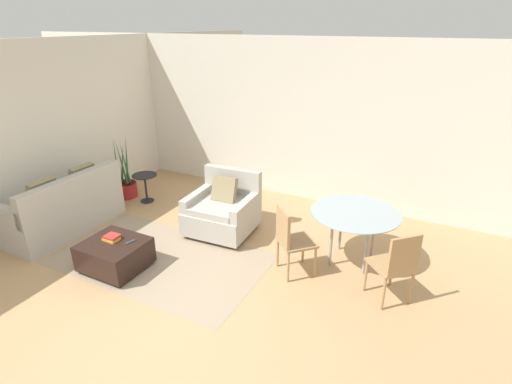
{
  "coord_description": "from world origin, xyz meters",
  "views": [
    {
      "loc": [
        2.6,
        -2.64,
        2.97
      ],
      "look_at": [
        0.26,
        1.96,
        0.75
      ],
      "focal_mm": 28.0,
      "sensor_mm": 36.0,
      "label": 1
    }
  ],
  "objects_px": {
    "ottoman": "(115,254)",
    "potted_plant": "(125,185)",
    "tv_remote_primary": "(130,242)",
    "side_table": "(145,183)",
    "dining_chair_near_right": "(396,263)",
    "dining_chair_near_left": "(290,237)",
    "armchair": "(223,210)",
    "dining_table": "(355,217)",
    "couch": "(64,210)",
    "book_stack": "(112,238)"
  },
  "relations": [
    {
      "from": "armchair",
      "to": "dining_chair_near_left",
      "type": "xyz_separation_m",
      "value": [
        1.33,
        -0.58,
        0.17
      ]
    },
    {
      "from": "couch",
      "to": "book_stack",
      "type": "bearing_deg",
      "value": -15.98
    },
    {
      "from": "dining_table",
      "to": "armchair",
      "type": "bearing_deg",
      "value": -178.46
    },
    {
      "from": "tv_remote_primary",
      "to": "potted_plant",
      "type": "distance_m",
      "value": 2.45
    },
    {
      "from": "dining_table",
      "to": "dining_chair_near_right",
      "type": "xyz_separation_m",
      "value": [
        0.63,
        -0.63,
        -0.13
      ]
    },
    {
      "from": "armchair",
      "to": "potted_plant",
      "type": "distance_m",
      "value": 2.29
    },
    {
      "from": "side_table",
      "to": "ottoman",
      "type": "bearing_deg",
      "value": -59.45
    },
    {
      "from": "dining_table",
      "to": "dining_chair_near_left",
      "type": "relative_size",
      "value": 1.27
    },
    {
      "from": "tv_remote_primary",
      "to": "side_table",
      "type": "bearing_deg",
      "value": 126.47
    },
    {
      "from": "book_stack",
      "to": "dining_chair_near_right",
      "type": "relative_size",
      "value": 0.23
    },
    {
      "from": "dining_table",
      "to": "dining_chair_near_right",
      "type": "height_order",
      "value": "dining_chair_near_right"
    },
    {
      "from": "dining_table",
      "to": "dining_chair_near_right",
      "type": "bearing_deg",
      "value": -45.0
    },
    {
      "from": "book_stack",
      "to": "side_table",
      "type": "relative_size",
      "value": 0.41
    },
    {
      "from": "couch",
      "to": "side_table",
      "type": "bearing_deg",
      "value": 73.69
    },
    {
      "from": "potted_plant",
      "to": "side_table",
      "type": "xyz_separation_m",
      "value": [
        0.49,
        -0.0,
        0.14
      ]
    },
    {
      "from": "potted_plant",
      "to": "dining_table",
      "type": "xyz_separation_m",
      "value": [
        4.23,
        -0.26,
        0.43
      ]
    },
    {
      "from": "ottoman",
      "to": "potted_plant",
      "type": "height_order",
      "value": "potted_plant"
    },
    {
      "from": "potted_plant",
      "to": "dining_chair_near_right",
      "type": "xyz_separation_m",
      "value": [
        4.86,
        -0.88,
        0.3
      ]
    },
    {
      "from": "potted_plant",
      "to": "dining_chair_near_left",
      "type": "xyz_separation_m",
      "value": [
        3.6,
        -0.88,
        0.3
      ]
    },
    {
      "from": "potted_plant",
      "to": "book_stack",
      "type": "bearing_deg",
      "value": -49.74
    },
    {
      "from": "book_stack",
      "to": "tv_remote_primary",
      "type": "height_order",
      "value": "book_stack"
    },
    {
      "from": "dining_chair_near_left",
      "to": "armchair",
      "type": "bearing_deg",
      "value": 156.51
    },
    {
      "from": "couch",
      "to": "ottoman",
      "type": "xyz_separation_m",
      "value": [
        1.47,
        -0.44,
        -0.11
      ]
    },
    {
      "from": "side_table",
      "to": "dining_chair_near_right",
      "type": "distance_m",
      "value": 4.46
    },
    {
      "from": "side_table",
      "to": "dining_table",
      "type": "distance_m",
      "value": 3.76
    },
    {
      "from": "side_table",
      "to": "couch",
      "type": "bearing_deg",
      "value": -106.31
    },
    {
      "from": "ottoman",
      "to": "tv_remote_primary",
      "type": "distance_m",
      "value": 0.28
    },
    {
      "from": "couch",
      "to": "potted_plant",
      "type": "relative_size",
      "value": 1.51
    },
    {
      "from": "dining_chair_near_left",
      "to": "ottoman",
      "type": "bearing_deg",
      "value": -155.59
    },
    {
      "from": "book_stack",
      "to": "dining_table",
      "type": "xyz_separation_m",
      "value": [
        2.73,
        1.51,
        0.24
      ]
    },
    {
      "from": "ottoman",
      "to": "dining_chair_near_left",
      "type": "distance_m",
      "value": 2.26
    },
    {
      "from": "tv_remote_primary",
      "to": "dining_chair_near_left",
      "type": "height_order",
      "value": "dining_chair_near_left"
    },
    {
      "from": "book_stack",
      "to": "dining_table",
      "type": "bearing_deg",
      "value": 29.04
    },
    {
      "from": "ottoman",
      "to": "potted_plant",
      "type": "xyz_separation_m",
      "value": [
        -1.56,
        1.81,
        0.01
      ]
    },
    {
      "from": "couch",
      "to": "dining_chair_near_right",
      "type": "height_order",
      "value": "couch"
    },
    {
      "from": "ottoman",
      "to": "dining_table",
      "type": "distance_m",
      "value": 3.12
    },
    {
      "from": "book_stack",
      "to": "dining_table",
      "type": "height_order",
      "value": "dining_table"
    },
    {
      "from": "couch",
      "to": "armchair",
      "type": "height_order",
      "value": "couch"
    },
    {
      "from": "ottoman",
      "to": "potted_plant",
      "type": "bearing_deg",
      "value": 130.7
    },
    {
      "from": "ottoman",
      "to": "book_stack",
      "type": "distance_m",
      "value": 0.21
    },
    {
      "from": "armchair",
      "to": "ottoman",
      "type": "xyz_separation_m",
      "value": [
        -0.71,
        -1.5,
        -0.13
      ]
    },
    {
      "from": "book_stack",
      "to": "dining_chair_near_right",
      "type": "xyz_separation_m",
      "value": [
        3.36,
        0.88,
        0.1
      ]
    },
    {
      "from": "armchair",
      "to": "dining_table",
      "type": "distance_m",
      "value": 1.98
    },
    {
      "from": "book_stack",
      "to": "side_table",
      "type": "height_order",
      "value": "side_table"
    },
    {
      "from": "ottoman",
      "to": "potted_plant",
      "type": "relative_size",
      "value": 0.66
    },
    {
      "from": "ottoman",
      "to": "tv_remote_primary",
      "type": "xyz_separation_m",
      "value": [
        0.19,
        0.11,
        0.18
      ]
    },
    {
      "from": "dining_chair_near_left",
      "to": "dining_table",
      "type": "bearing_deg",
      "value": 45.0
    },
    {
      "from": "armchair",
      "to": "dining_chair_near_right",
      "type": "xyz_separation_m",
      "value": [
        2.59,
        -0.58,
        0.17
      ]
    },
    {
      "from": "tv_remote_primary",
      "to": "dining_table",
      "type": "xyz_separation_m",
      "value": [
        2.48,
        1.45,
        0.26
      ]
    },
    {
      "from": "ottoman",
      "to": "book_stack",
      "type": "height_order",
      "value": "book_stack"
    }
  ]
}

